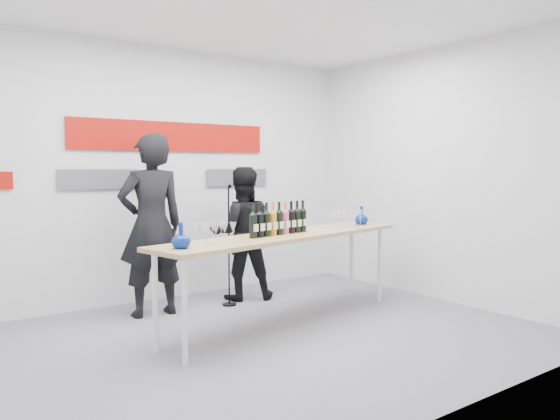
{
  "coord_description": "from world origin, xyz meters",
  "views": [
    {
      "loc": [
        -2.86,
        -4.1,
        1.58
      ],
      "look_at": [
        0.4,
        0.35,
        1.15
      ],
      "focal_mm": 35.0,
      "sensor_mm": 36.0,
      "label": 1
    }
  ],
  "objects_px": {
    "tasting_table": "(286,241)",
    "mic_stand": "(229,269)",
    "presenter_right": "(242,233)",
    "presenter_left": "(151,225)"
  },
  "relations": [
    {
      "from": "presenter_left",
      "to": "presenter_right",
      "type": "relative_size",
      "value": 1.22
    },
    {
      "from": "presenter_left",
      "to": "presenter_right",
      "type": "height_order",
      "value": "presenter_left"
    },
    {
      "from": "tasting_table",
      "to": "presenter_left",
      "type": "relative_size",
      "value": 1.6
    },
    {
      "from": "presenter_right",
      "to": "mic_stand",
      "type": "distance_m",
      "value": 0.5
    },
    {
      "from": "tasting_table",
      "to": "mic_stand",
      "type": "xyz_separation_m",
      "value": [
        -0.09,
        0.96,
        -0.42
      ]
    },
    {
      "from": "tasting_table",
      "to": "mic_stand",
      "type": "distance_m",
      "value": 1.06
    },
    {
      "from": "presenter_right",
      "to": "mic_stand",
      "type": "height_order",
      "value": "presenter_right"
    },
    {
      "from": "tasting_table",
      "to": "presenter_right",
      "type": "distance_m",
      "value": 1.17
    },
    {
      "from": "presenter_left",
      "to": "mic_stand",
      "type": "relative_size",
      "value": 1.39
    },
    {
      "from": "presenter_right",
      "to": "presenter_left",
      "type": "bearing_deg",
      "value": 25.98
    }
  ]
}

